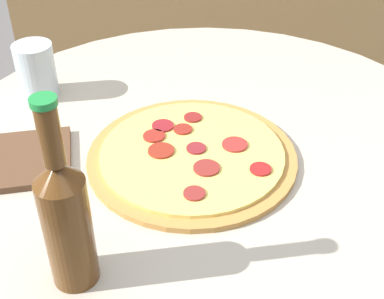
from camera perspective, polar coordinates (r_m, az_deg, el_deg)
table at (r=1.07m, az=1.64°, el=-8.10°), size 0.97×0.97×0.76m
pizza at (r=0.89m, az=0.00°, el=-0.62°), size 0.35×0.35×0.02m
beer_bottle at (r=0.66m, az=-13.30°, el=-7.14°), size 0.06×0.06×0.27m
pizza_paddle at (r=0.93m, az=-19.17°, el=-1.21°), size 0.30×0.18×0.02m
drinking_glass at (r=1.09m, az=-16.29°, el=8.10°), size 0.08×0.08×0.11m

